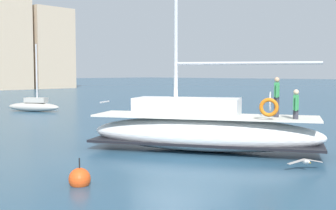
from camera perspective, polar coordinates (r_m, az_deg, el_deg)
name	(u,v)px	position (r m, az deg, el deg)	size (l,w,h in m)	color
ground_plane	(169,155)	(17.13, 0.15, -6.58)	(400.00, 400.00, 0.00)	#284C66
main_sailboat	(202,129)	(17.96, 4.51, -3.15)	(6.45, 9.66, 12.87)	white
moored_sloop_near	(34,106)	(37.74, -17.17, -0.08)	(3.10, 4.64, 5.56)	#B7B2A8
seagull	(305,162)	(15.12, 17.58, -7.08)	(1.14, 0.79, 0.18)	silver
mooring_buoy	(80,179)	(12.85, -11.51, -9.47)	(0.63, 0.63, 0.92)	#EA4C19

